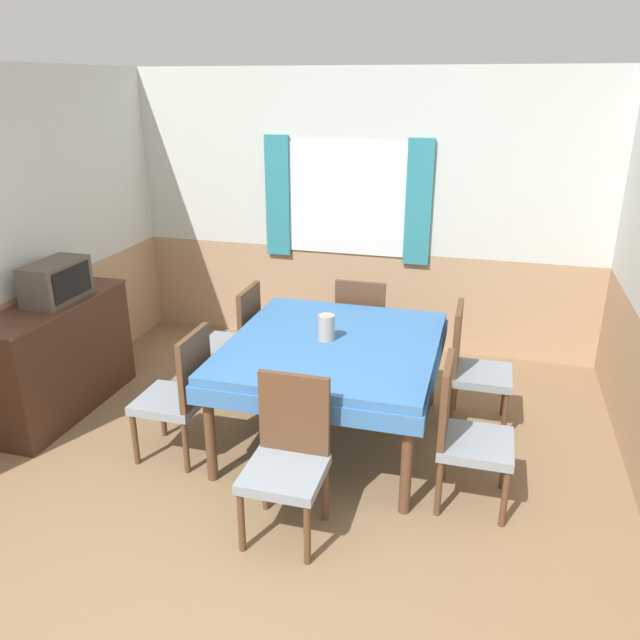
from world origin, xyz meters
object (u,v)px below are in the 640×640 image
Objects in this scene: tv at (56,281)px; vase at (326,328)px; dining_table at (333,355)px; chair_head_window at (362,327)px; chair_head_near at (288,455)px; chair_right_far at (472,364)px; chair_left_far at (236,338)px; chair_right_near at (465,431)px; chair_left_near at (180,392)px; sideboard at (59,357)px.

tv reaches higher than vase.
dining_table is at bearing -17.81° from vase.
chair_head_window is 2.04m from chair_head_near.
chair_right_far is 1.17m from vase.
chair_left_far and chair_head_near have the same top height.
dining_table is 1.08m from chair_right_far.
chair_left_far is at bearing -150.87° from chair_head_window.
chair_head_near is at bearing -60.87° from chair_right_near.
chair_left_near is 0.69× the size of sideboard.
vase is (-0.05, -1.00, 0.37)m from chair_head_window.
chair_head_window is at bearing -32.06° from chair_left_near.
chair_head_near is at bearing -87.04° from vase.
chair_left_near is (-1.90, -0.99, 0.00)m from chair_right_far.
chair_head_window is at bearing -119.13° from chair_right_far.
chair_right_far is 5.10× the size of vase.
chair_left_near is at bearing -152.54° from dining_table.
dining_table is 2.18m from sideboard.
vase is (-0.05, 0.02, 0.19)m from dining_table.
chair_head_near is 5.10× the size of vase.
vase is (2.11, 0.17, 0.40)m from sideboard.
vase is (-1.00, -0.48, 0.37)m from chair_right_far.
sideboard is (-3.12, -0.65, -0.03)m from chair_right_far.
chair_left_far is 1.79m from chair_head_near.
dining_table is at bearing -62.54° from chair_left_near.
chair_left_far is at bearing 25.89° from tv.
dining_table is 2.17m from tv.
sideboard is (-1.22, -0.65, -0.03)m from chair_left_far.
vase is at bearing -87.04° from chair_head_near.
sideboard is 2.16m from vase.
chair_right_far is 1.79m from chair_head_near.
sideboard is 2.60× the size of tv.
chair_right_near is at bearing -90.00° from chair_left_near.
chair_right_far is at bearing -62.54° from chair_left_near.
chair_head_window is 1.79m from chair_left_near.
chair_right_near is 3.17m from tv.
vase is at bearing -116.98° from chair_right_near.
chair_left_far reaches higher than dining_table.
chair_right_far and chair_right_near have the same top height.
vase reaches higher than dining_table.
sideboard is at bearing -175.31° from vase.
chair_right_far is 2.14m from chair_left_near.
chair_left_far is at bearing 28.07° from sideboard.
vase is at bearing -118.00° from chair_left_far.
dining_table is 1.72× the size of chair_left_far.
chair_left_far is (-0.95, -0.53, 0.00)m from chair_head_window.
chair_right_near is 0.69× the size of sideboard.
chair_head_near is at bearing -32.06° from chair_right_far.
dining_table is at bearing -62.54° from chair_right_far.
vase reaches higher than sideboard.
vase reaches higher than chair_right_far.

